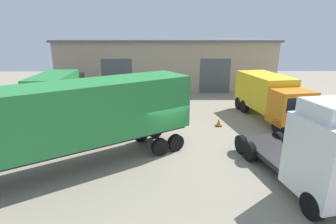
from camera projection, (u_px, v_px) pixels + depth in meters
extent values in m
plane|color=gray|center=(167.00, 150.00, 14.49)|extent=(60.00, 60.00, 0.00)
cube|color=tan|center=(166.00, 63.00, 31.75)|extent=(23.27, 9.73, 5.20)
cube|color=#565B60|center=(166.00, 40.00, 30.95)|extent=(23.77, 10.23, 0.25)
cube|color=#4C5156|center=(117.00, 76.00, 27.32)|extent=(3.20, 0.08, 3.60)
cube|color=#4C5156|center=(215.00, 76.00, 27.42)|extent=(3.20, 0.08, 3.60)
cube|color=silver|center=(334.00, 157.00, 9.40)|extent=(2.92, 2.84, 2.91)
cube|color=#232326|center=(276.00, 152.00, 12.80)|extent=(2.74, 4.33, 0.24)
cylinder|color=#B2B2B7|center=(302.00, 159.00, 12.48)|extent=(0.76, 1.19, 0.56)
cylinder|color=black|center=(313.00, 206.00, 9.05)|extent=(0.49, 1.02, 0.98)
cylinder|color=black|center=(288.00, 148.00, 13.61)|extent=(0.49, 1.02, 0.98)
cylinder|color=black|center=(249.00, 151.00, 13.18)|extent=(0.49, 1.02, 0.98)
cylinder|color=black|center=(278.00, 141.00, 14.46)|extent=(0.49, 1.02, 0.98)
cylinder|color=black|center=(241.00, 144.00, 14.03)|extent=(0.49, 1.02, 0.98)
cube|color=#28843D|center=(70.00, 114.00, 11.80)|extent=(11.25, 8.51, 2.72)
cube|color=#232326|center=(73.00, 144.00, 12.24)|extent=(10.84, 7.88, 0.24)
cylinder|color=black|center=(160.00, 147.00, 13.74)|extent=(0.94, 0.76, 0.93)
cylinder|color=black|center=(140.00, 134.00, 15.50)|extent=(0.94, 0.76, 0.93)
cylinder|color=black|center=(176.00, 143.00, 14.27)|extent=(0.94, 0.76, 0.93)
cylinder|color=black|center=(155.00, 131.00, 16.03)|extent=(0.94, 0.76, 0.93)
cube|color=orange|center=(291.00, 107.00, 16.88)|extent=(2.69, 2.28, 2.20)
cube|color=black|center=(301.00, 105.00, 15.90)|extent=(2.00, 0.43, 0.88)
cube|color=yellow|center=(264.00, 90.00, 19.97)|extent=(3.21, 5.24, 2.42)
cylinder|color=black|center=(308.00, 124.00, 16.96)|extent=(0.47, 1.06, 1.02)
cylinder|color=black|center=(278.00, 126.00, 16.60)|extent=(0.47, 1.06, 1.02)
cylinder|color=black|center=(268.00, 105.00, 21.38)|extent=(0.47, 1.06, 1.02)
cylinder|color=black|center=(244.00, 106.00, 21.01)|extent=(0.47, 1.06, 1.02)
cylinder|color=black|center=(262.00, 102.00, 22.32)|extent=(0.47, 1.06, 1.02)
cylinder|color=black|center=(239.00, 103.00, 21.95)|extent=(0.47, 1.06, 1.02)
cube|color=black|center=(69.00, 86.00, 23.33)|extent=(2.51, 2.04, 2.20)
cube|color=black|center=(72.00, 80.00, 24.09)|extent=(2.02, 0.20, 0.88)
cube|color=#28843D|center=(55.00, 91.00, 19.71)|extent=(2.72, 5.58, 2.48)
cylinder|color=black|center=(60.00, 97.00, 24.01)|extent=(0.36, 1.01, 1.00)
cylinder|color=black|center=(84.00, 97.00, 24.15)|extent=(0.36, 1.01, 1.00)
cylinder|color=black|center=(37.00, 115.00, 19.01)|extent=(0.36, 1.01, 1.00)
cylinder|color=black|center=(67.00, 114.00, 19.15)|extent=(0.36, 1.01, 1.00)
cylinder|color=black|center=(31.00, 119.00, 18.05)|extent=(0.36, 1.01, 1.00)
cylinder|color=black|center=(62.00, 118.00, 18.19)|extent=(0.36, 1.01, 1.00)
cube|color=black|center=(219.00, 126.00, 18.12)|extent=(0.40, 0.40, 0.04)
cone|color=orange|center=(219.00, 122.00, 18.05)|extent=(0.36, 0.36, 0.55)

